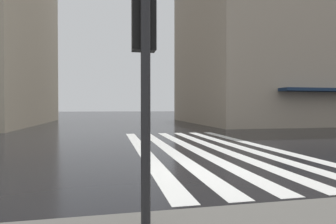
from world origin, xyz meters
name	(u,v)px	position (x,y,z in m)	size (l,w,h in m)	color
ground_plane	(208,170)	(0.00, 0.00, 0.00)	(220.00, 220.00, 0.00)	black
zebra_crossing	(203,147)	(4.00, -1.22, 0.00)	(13.00, 5.50, 0.01)	silver
haussmann_block_corner	(313,13)	(20.95, -20.15, 12.38)	(18.11, 28.41, 25.29)	tan
traffic_signal_post	(144,50)	(-3.39, 2.08, 2.37)	(0.44, 0.30, 3.07)	#232326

